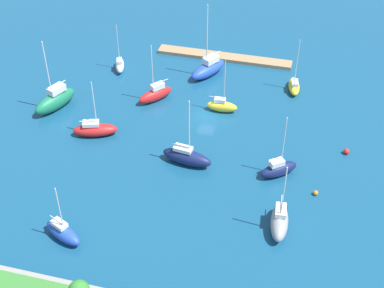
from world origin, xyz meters
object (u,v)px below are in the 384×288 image
at_px(pier_dock, 224,57).
at_px(sailboat_red_far_south, 95,129).
at_px(sailboat_yellow_east_end, 222,106).
at_px(mooring_buoy_orange, 316,193).
at_px(sailboat_gray_far_north, 280,221).
at_px(sailboat_blue_west_end, 208,68).
at_px(sailboat_red_lone_south, 155,94).
at_px(mooring_buoy_red, 346,151).
at_px(sailboat_yellow_near_pier, 294,86).
at_px(sailboat_white_mid_basin, 120,65).
at_px(sailboat_green_lone_north, 55,100).
at_px(sailboat_navy_by_breakwater, 279,169).
at_px(sailboat_navy_center_basin, 187,157).
at_px(sailboat_blue_inner_mooring, 63,232).

height_order(pier_dock, sailboat_red_far_south, sailboat_red_far_south).
bearing_deg(pier_dock, sailboat_yellow_east_end, 100.50).
bearing_deg(mooring_buoy_orange, sailboat_gray_far_north, 61.37).
xyz_separation_m(sailboat_blue_west_end, sailboat_red_lone_south, (6.40, 9.43, -0.17)).
bearing_deg(mooring_buoy_red, sailboat_yellow_near_pier, -58.21).
xyz_separation_m(pier_dock, sailboat_red_far_south, (13.75, 26.41, 0.72)).
bearing_deg(sailboat_red_far_south, mooring_buoy_red, -10.81).
xyz_separation_m(sailboat_blue_west_end, sailboat_white_mid_basin, (15.13, 1.99, -0.39)).
xyz_separation_m(sailboat_green_lone_north, mooring_buoy_orange, (-40.80, 9.59, -1.21)).
bearing_deg(sailboat_yellow_near_pier, sailboat_navy_by_breakwater, 170.91).
distance_m(sailboat_yellow_near_pier, sailboat_red_lone_south, 22.61).
relative_size(sailboat_blue_west_end, mooring_buoy_orange, 19.68).
distance_m(sailboat_navy_center_basin, sailboat_yellow_near_pier, 25.20).
distance_m(sailboat_yellow_east_end, sailboat_green_lone_north, 25.83).
bearing_deg(mooring_buoy_orange, sailboat_navy_center_basin, -6.10).
height_order(pier_dock, mooring_buoy_orange, mooring_buoy_orange).
xyz_separation_m(pier_dock, sailboat_gray_far_north, (-14.70, 38.19, 0.97)).
xyz_separation_m(sailboat_navy_by_breakwater, mooring_buoy_orange, (-5.20, 2.64, -0.75)).
height_order(sailboat_red_far_south, sailboat_gray_far_north, sailboat_gray_far_north).
height_order(sailboat_navy_by_breakwater, mooring_buoy_orange, sailboat_navy_by_breakwater).
bearing_deg(sailboat_blue_west_end, sailboat_navy_center_basin, 35.88).
xyz_separation_m(sailboat_yellow_east_end, sailboat_navy_center_basin, (2.10, 13.34, 0.20)).
bearing_deg(mooring_buoy_red, sailboat_red_lone_south, -11.49).
relative_size(sailboat_green_lone_north, sailboat_blue_inner_mooring, 1.43).
bearing_deg(sailboat_green_lone_north, sailboat_navy_by_breakwater, 102.44).
bearing_deg(mooring_buoy_red, sailboat_gray_far_north, 65.97).
distance_m(sailboat_navy_by_breakwater, sailboat_blue_west_end, 26.84).
height_order(sailboat_red_far_south, sailboat_red_lone_south, sailboat_red_lone_south).
height_order(sailboat_green_lone_north, sailboat_gray_far_north, sailboat_green_lone_north).
xyz_separation_m(sailboat_navy_by_breakwater, sailboat_navy_center_basin, (12.49, 0.75, 0.11)).
bearing_deg(sailboat_blue_inner_mooring, sailboat_navy_center_basin, 82.15).
relative_size(sailboat_navy_by_breakwater, sailboat_white_mid_basin, 1.13).
bearing_deg(sailboat_red_far_south, sailboat_blue_west_end, 40.51).
height_order(sailboat_yellow_east_end, sailboat_white_mid_basin, sailboat_yellow_east_end).
bearing_deg(sailboat_navy_center_basin, sailboat_navy_by_breakwater, 11.03).
bearing_deg(sailboat_green_lone_north, sailboat_navy_center_basin, 95.06).
distance_m(pier_dock, sailboat_navy_by_breakwater, 31.48).
distance_m(pier_dock, mooring_buoy_orange, 36.25).
distance_m(sailboat_navy_by_breakwater, sailboat_green_lone_north, 36.27).
distance_m(sailboat_blue_inner_mooring, sailboat_red_lone_south, 30.51).
bearing_deg(sailboat_yellow_east_end, mooring_buoy_orange, -46.21).
relative_size(pier_dock, sailboat_blue_inner_mooring, 2.89).
bearing_deg(sailboat_blue_west_end, sailboat_yellow_near_pier, 115.80).
bearing_deg(sailboat_gray_far_north, sailboat_navy_center_basin, -127.54).
xyz_separation_m(sailboat_blue_west_end, sailboat_gray_far_north, (-16.20, 32.03, -0.07)).
xyz_separation_m(pier_dock, mooring_buoy_red, (-22.06, 21.68, 0.12)).
bearing_deg(sailboat_navy_by_breakwater, sailboat_blue_west_end, 85.23).
distance_m(sailboat_red_far_south, sailboat_navy_center_basin, 14.88).
distance_m(sailboat_green_lone_north, sailboat_yellow_near_pier, 38.16).
xyz_separation_m(sailboat_blue_west_end, mooring_buoy_red, (-23.56, 15.53, -0.92)).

